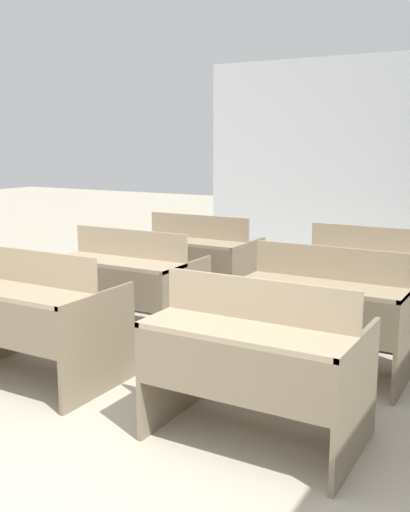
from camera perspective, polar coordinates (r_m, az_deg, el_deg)
The scene contains 7 objects.
wall_back at distance 9.01m, azimuth 17.49°, elevation 9.02°, with size 5.82×0.06×2.87m.
bench_front_left at distance 4.27m, azimuth -16.12°, elevation -5.46°, with size 1.12×0.74×0.92m.
bench_front_right at distance 3.30m, azimuth 4.84°, elevation -9.87°, with size 1.12×0.74×0.92m.
bench_second_left at distance 5.08m, azimuth -7.22°, elevation -2.54°, with size 1.12×0.74×0.92m.
bench_second_right at distance 4.33m, azimuth 11.61°, elevation -5.05°, with size 1.12×0.74×0.92m.
bench_third_left at distance 6.04m, azimuth -0.70°, elevation -0.34°, with size 1.12×0.74×0.92m.
bench_third_right at distance 5.41m, azimuth 15.60°, elevation -2.06°, with size 1.12×0.74×0.92m.
Camera 1 is at (1.96, -1.35, 1.63)m, focal length 42.00 mm.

